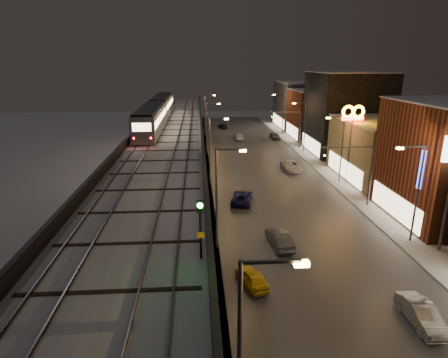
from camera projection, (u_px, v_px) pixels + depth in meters
name	position (u px, v px, depth m)	size (l,w,h in m)	color
road_surface	(265.00, 175.00, 54.53)	(17.00, 120.00, 0.06)	#46474D
sidewalk_right	(332.00, 173.00, 55.17)	(4.00, 120.00, 0.14)	#9FA1A8
under_viaduct_pavement	(172.00, 176.00, 53.65)	(11.00, 120.00, 0.06)	#9FA1A8
elevated_viaduct	(169.00, 143.00, 48.97)	(9.00, 100.00, 6.30)	black
viaduct_trackbed	(169.00, 137.00, 48.86)	(8.40, 100.00, 0.32)	#B2B7C1
viaduct_parapet_streetside	(202.00, 133.00, 49.04)	(0.30, 100.00, 1.10)	black
viaduct_parapet_far	(135.00, 134.00, 48.47)	(0.30, 100.00, 1.10)	black
building_c	(388.00, 150.00, 51.54)	(12.20, 15.20, 8.16)	olive
building_d	(346.00, 113.00, 65.88)	(12.20, 13.20, 14.16)	black
building_e	(321.00, 114.00, 79.81)	(12.20, 12.20, 10.16)	maroon
building_f	(303.00, 105.00, 92.99)	(12.20, 16.20, 11.16)	#36363C
streetlight_left_0	(246.00, 347.00, 14.37)	(2.57, 0.28, 9.00)	#38383A
streetlight_left_1	(220.00, 192.00, 31.51)	(2.57, 0.28, 9.00)	#38383A
streetlight_right_1	(416.00, 188.00, 32.63)	(2.56, 0.28, 9.00)	#38383A
streetlight_left_2	(212.00, 146.00, 48.65)	(2.57, 0.28, 9.00)	#38383A
streetlight_right_2	(340.00, 144.00, 49.77)	(2.56, 0.28, 9.00)	#38383A
streetlight_left_3	(208.00, 124.00, 65.79)	(2.57, 0.28, 9.00)	#38383A
streetlight_right_3	(304.00, 123.00, 66.91)	(2.56, 0.28, 9.00)	#38383A
streetlight_left_4	(206.00, 112.00, 82.93)	(2.57, 0.28, 9.00)	#38383A
streetlight_right_4	(282.00, 111.00, 84.05)	(2.56, 0.28, 9.00)	#38383A
traffic_light_rig_a	(362.00, 168.00, 41.36)	(6.10, 0.34, 7.00)	#38383A
traffic_light_rig_b	(294.00, 125.00, 69.93)	(6.10, 0.34, 7.00)	#38383A
subway_train	(157.00, 111.00, 58.63)	(2.86, 34.50, 3.42)	gray
rail_signal	(200.00, 218.00, 17.38)	(0.35, 0.43, 3.02)	black
car_taxi	(252.00, 278.00, 27.34)	(1.47, 3.64, 1.24)	yellow
car_near_white	(279.00, 239.00, 33.14)	(1.51, 4.33, 1.43)	#3A3B3D
car_mid_silver	(242.00, 198.00, 43.43)	(2.18, 4.73, 1.31)	#0F1348
car_mid_dark	(238.00, 137.00, 78.90)	(1.81, 4.44, 1.29)	white
car_far_white	(223.00, 126.00, 92.17)	(1.48, 3.67, 1.25)	black
car_onc_silver	(421.00, 315.00, 23.23)	(1.46, 4.19, 1.38)	gray
car_onc_dark	(291.00, 166.00, 56.31)	(2.32, 5.03, 1.40)	silver
car_onc_red	(275.00, 136.00, 79.29)	(1.71, 4.25, 1.45)	#5D5E5F
sign_mcdonalds	(353.00, 120.00, 48.77)	(3.09, 0.49, 10.41)	#38383A
sign_carwash	(426.00, 176.00, 34.05)	(1.59, 0.35, 8.23)	#38383A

